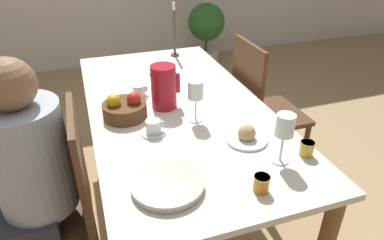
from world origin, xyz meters
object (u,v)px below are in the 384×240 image
at_px(potted_plant, 206,29).
at_px(red_pitcher, 164,87).
at_px(fruit_bowl, 125,109).
at_px(wine_glass_juice, 285,128).
at_px(candlestick_tall, 174,35).
at_px(chair_person_side, 59,210).
at_px(serving_tray, 168,185).
at_px(bread_plate, 247,136).
at_px(jam_jar_red, 307,148).
at_px(person_seated, 25,175).
at_px(teacup_near_person, 153,128).
at_px(teacup_across, 139,92).
at_px(jam_jar_amber, 261,183).
at_px(wine_glass_water, 196,92).
at_px(chair_opposite, 261,108).

bearing_deg(potted_plant, red_pitcher, -115.92).
distance_m(red_pitcher, fruit_bowl, 0.23).
distance_m(wine_glass_juice, candlestick_tall, 1.36).
distance_m(chair_person_side, serving_tray, 0.55).
height_order(bread_plate, jam_jar_red, bread_plate).
height_order(person_seated, candlestick_tall, person_seated).
xyz_separation_m(teacup_near_person, bread_plate, (0.38, -0.19, -0.01)).
bearing_deg(bread_plate, teacup_near_person, 153.43).
distance_m(serving_tray, candlestick_tall, 1.45).
distance_m(teacup_across, fruit_bowl, 0.23).
distance_m(teacup_near_person, serving_tray, 0.39).
xyz_separation_m(jam_jar_red, candlestick_tall, (-0.17, 1.36, 0.11)).
distance_m(wine_glass_juice, potted_plant, 3.02).
bearing_deg(serving_tray, jam_jar_red, 1.16).
distance_m(bread_plate, candlestick_tall, 1.19).
distance_m(person_seated, red_pitcher, 0.76).
xyz_separation_m(jam_jar_amber, fruit_bowl, (-0.38, 0.70, 0.01)).
height_order(serving_tray, candlestick_tall, candlestick_tall).
distance_m(wine_glass_water, potted_plant, 2.69).
bearing_deg(teacup_near_person, fruit_bowl, 116.72).
bearing_deg(wine_glass_water, serving_tray, -120.73).
relative_size(fruit_bowl, candlestick_tall, 0.58).
bearing_deg(teacup_near_person, person_seated, -168.99).
height_order(wine_glass_juice, fruit_bowl, wine_glass_juice).
bearing_deg(red_pitcher, candlestick_tall, 69.77).
height_order(jam_jar_amber, fruit_bowl, fruit_bowl).
bearing_deg(jam_jar_amber, potted_plant, 72.71).
xyz_separation_m(candlestick_tall, potted_plant, (0.83, 1.52, -0.41)).
bearing_deg(potted_plant, jam_jar_red, -102.79).
height_order(wine_glass_juice, jam_jar_amber, wine_glass_juice).
relative_size(wine_glass_juice, jam_jar_amber, 3.29).
xyz_separation_m(person_seated, bread_plate, (0.93, -0.08, 0.04)).
relative_size(bread_plate, candlestick_tall, 0.50).
bearing_deg(chair_person_side, jam_jar_amber, -117.50).
xyz_separation_m(jam_jar_amber, potted_plant, (0.94, 3.02, -0.30)).
bearing_deg(serving_tray, chair_opposite, 43.50).
xyz_separation_m(wine_glass_water, candlestick_tall, (0.17, 0.94, -0.00)).
relative_size(wine_glass_water, teacup_across, 1.74).
bearing_deg(teacup_across, candlestick_tall, 57.14).
bearing_deg(jam_jar_red, jam_jar_amber, -154.64).
xyz_separation_m(red_pitcher, bread_plate, (0.26, -0.43, -0.09)).
height_order(red_pitcher, serving_tray, red_pitcher).
height_order(red_pitcher, bread_plate, red_pitcher).
bearing_deg(chair_opposite, bread_plate, -35.34).
bearing_deg(bread_plate, jam_jar_amber, -107.55).
distance_m(red_pitcher, teacup_near_person, 0.28).
height_order(teacup_across, fruit_bowl, fruit_bowl).
bearing_deg(teacup_across, wine_glass_juice, -61.01).
height_order(wine_glass_water, jam_jar_amber, wine_glass_water).
distance_m(person_seated, jam_jar_red, 1.15).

